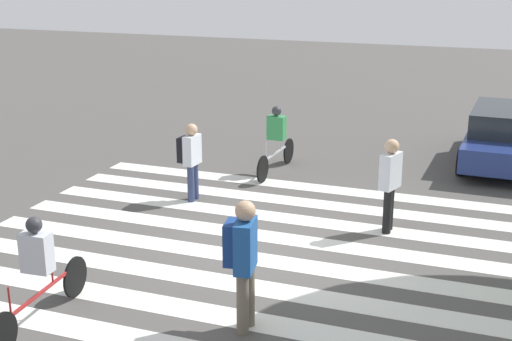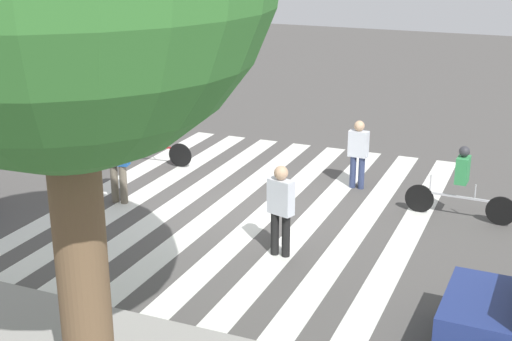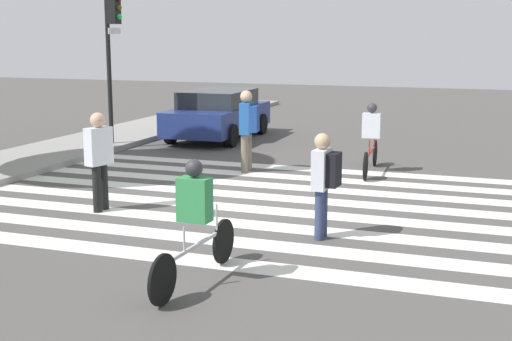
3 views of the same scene
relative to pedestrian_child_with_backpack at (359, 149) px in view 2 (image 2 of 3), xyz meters
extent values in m
plane|color=#4C4947|center=(1.86, 2.17, -0.95)|extent=(60.00, 60.00, 0.00)
cube|color=silver|center=(-1.65, 2.17, -0.95)|extent=(0.53, 10.00, 0.01)
cube|color=silver|center=(-0.65, 2.17, -0.95)|extent=(0.53, 10.00, 0.01)
cube|color=silver|center=(0.35, 2.17, -0.95)|extent=(0.53, 10.00, 0.01)
cube|color=silver|center=(1.36, 2.17, -0.95)|extent=(0.53, 10.00, 0.01)
cube|color=silver|center=(2.36, 2.17, -0.95)|extent=(0.53, 10.00, 0.01)
cube|color=silver|center=(3.36, 2.17, -0.95)|extent=(0.53, 10.00, 0.01)
cube|color=silver|center=(4.36, 2.17, -0.95)|extent=(0.53, 10.00, 0.01)
cube|color=silver|center=(5.36, 2.17, -0.95)|extent=(0.53, 10.00, 0.01)
cylinder|color=brown|center=(1.00, 9.07, 0.94)|extent=(0.63, 0.63, 3.79)
cylinder|color=navy|center=(-0.10, 0.04, -0.56)|extent=(0.14, 0.14, 0.77)
cylinder|color=navy|center=(0.10, 0.04, -0.56)|extent=(0.14, 0.14, 0.77)
cube|color=silver|center=(0.00, 0.04, 0.13)|extent=(0.46, 0.23, 0.61)
sphere|color=tan|center=(0.00, 0.04, 0.55)|extent=(0.24, 0.24, 0.24)
cube|color=black|center=(0.01, -0.14, 0.13)|extent=(0.35, 0.18, 0.51)
cylinder|color=#6B6051|center=(4.47, 2.98, -0.51)|extent=(0.16, 0.16, 0.88)
cylinder|color=#6B6051|center=(4.70, 2.98, -0.51)|extent=(0.16, 0.16, 0.88)
cube|color=#1E5199|center=(4.58, 2.98, 0.27)|extent=(0.54, 0.31, 0.69)
sphere|color=tan|center=(4.58, 2.98, 0.76)|extent=(0.27, 0.27, 0.27)
cube|color=navy|center=(4.55, 2.78, 0.27)|extent=(0.41, 0.24, 0.58)
cylinder|color=black|center=(0.23, 4.13, -0.53)|extent=(0.16, 0.16, 0.83)
cylinder|color=black|center=(0.45, 4.13, -0.53)|extent=(0.16, 0.16, 0.83)
cube|color=silver|center=(0.34, 4.13, 0.21)|extent=(0.53, 0.35, 0.66)
sphere|color=tan|center=(0.34, 4.13, 0.67)|extent=(0.26, 0.26, 0.26)
cylinder|color=black|center=(6.32, 0.38, -0.64)|extent=(0.62, 0.08, 0.61)
cylinder|color=black|center=(4.55, 0.26, -0.64)|extent=(0.62, 0.08, 0.61)
cube|color=maroon|center=(5.44, 0.32, -0.47)|extent=(1.51, 0.14, 0.04)
cylinder|color=maroon|center=(5.12, 0.30, -0.31)|extent=(0.03, 0.03, 0.32)
cylinder|color=maroon|center=(6.10, 0.37, -0.27)|extent=(0.03, 0.03, 0.40)
cube|color=silver|center=(5.44, 0.32, 0.12)|extent=(0.27, 0.42, 0.55)
sphere|color=#333338|center=(5.44, 0.32, 0.52)|extent=(0.22, 0.22, 0.22)
cylinder|color=black|center=(-1.62, 0.98, -0.64)|extent=(0.61, 0.07, 0.61)
cylinder|color=black|center=(-3.29, 1.05, -0.64)|extent=(0.61, 0.07, 0.61)
cube|color=#B2B2B7|center=(-2.45, 1.01, -0.47)|extent=(1.42, 0.10, 0.04)
cylinder|color=#B2B2B7|center=(-2.75, 1.03, -0.31)|extent=(0.03, 0.03, 0.32)
cylinder|color=#B2B2B7|center=(-1.83, 0.99, -0.27)|extent=(0.03, 0.03, 0.40)
cube|color=#338C4C|center=(-2.45, 1.01, 0.12)|extent=(0.26, 0.41, 0.55)
sphere|color=#333338|center=(-2.45, 1.01, 0.52)|extent=(0.22, 0.22, 0.22)
cylinder|color=black|center=(-3.75, 5.09, -0.63)|extent=(0.65, 0.22, 0.64)
camera|label=1|loc=(12.63, 6.12, 3.92)|focal=50.00mm
camera|label=2|loc=(-3.93, 15.37, 4.78)|focal=50.00mm
camera|label=3|loc=(-10.24, -2.60, 2.13)|focal=50.00mm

